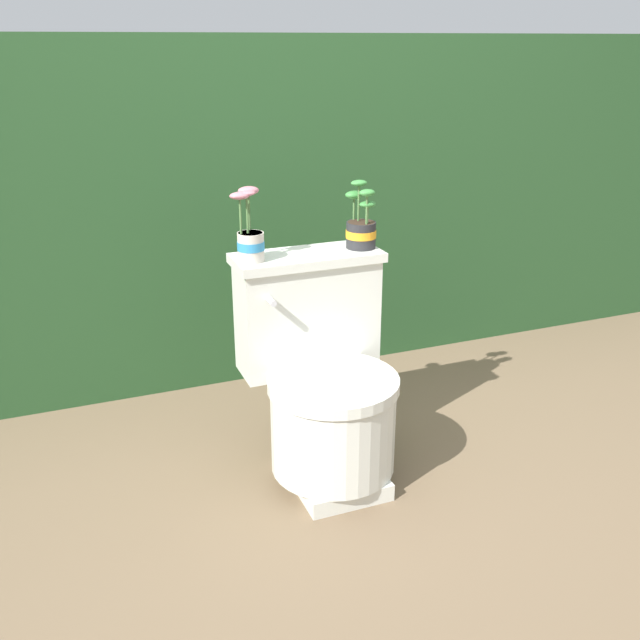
{
  "coord_description": "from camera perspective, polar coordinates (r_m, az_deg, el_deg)",
  "views": [
    {
      "loc": [
        -0.85,
        -1.89,
        1.36
      ],
      "look_at": [
        -0.07,
        0.07,
        0.53
      ],
      "focal_mm": 40.0,
      "sensor_mm": 36.0,
      "label": 1
    }
  ],
  "objects": [
    {
      "name": "ground_plane",
      "position": [
        2.48,
        2.19,
        -11.83
      ],
      "size": [
        12.0,
        12.0,
        0.0
      ],
      "primitive_type": "plane",
      "color": "brown"
    },
    {
      "name": "hedge_backdrop",
      "position": [
        3.27,
        -6.17,
        9.58
      ],
      "size": [
        4.31,
        0.78,
        1.39
      ],
      "color": "#234723",
      "rests_on": "ground"
    },
    {
      "name": "toilet",
      "position": [
        2.34,
        0.28,
        -5.13
      ],
      "size": [
        0.49,
        0.54,
        0.72
      ],
      "color": "silver",
      "rests_on": "ground"
    },
    {
      "name": "potted_plant_left",
      "position": [
        2.22,
        -5.64,
        6.65
      ],
      "size": [
        0.1,
        0.1,
        0.23
      ],
      "color": "beige",
      "rests_on": "toilet"
    },
    {
      "name": "potted_plant_midleft",
      "position": [
        2.36,
        3.3,
        7.38
      ],
      "size": [
        0.1,
        0.12,
        0.22
      ],
      "color": "#262628",
      "rests_on": "toilet"
    }
  ]
}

